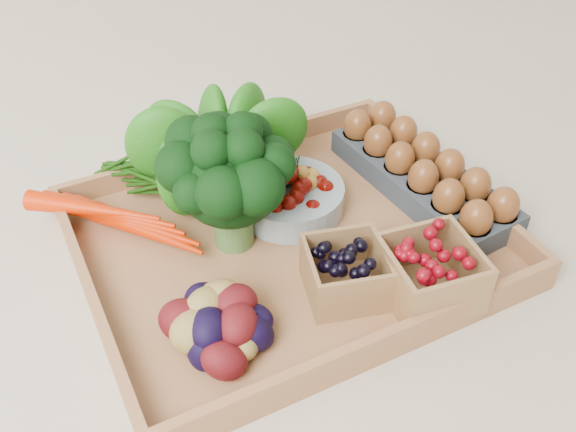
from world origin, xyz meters
name	(u,v)px	position (x,y,z in m)	size (l,w,h in m)	color
ground	(288,248)	(0.00, 0.00, 0.00)	(4.00, 4.00, 0.00)	beige
tray	(288,245)	(0.00, 0.00, 0.01)	(0.55, 0.45, 0.01)	#A77046
carrots	(123,221)	(-0.20, 0.12, 0.04)	(0.20, 0.14, 0.05)	red
lettuce	(221,141)	(-0.03, 0.15, 0.10)	(0.17, 0.17, 0.17)	#10530D
broccoli	(232,202)	(-0.07, 0.03, 0.08)	(0.18, 0.18, 0.14)	black
cherry_bowl	(291,198)	(0.03, 0.06, 0.04)	(0.15, 0.15, 0.04)	#8C9EA5
egg_carton	(422,180)	(0.23, 0.01, 0.03)	(0.11, 0.32, 0.04)	#333941
potatoes	(221,315)	(-0.14, -0.12, 0.06)	(0.15, 0.15, 0.08)	#470B0E
punnet_blackberry	(346,272)	(0.02, -0.12, 0.05)	(0.10, 0.10, 0.07)	black
punnet_raspberry	(430,273)	(0.11, -0.17, 0.05)	(0.11, 0.11, 0.07)	#66040D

